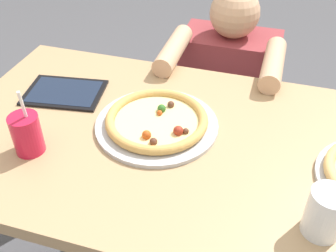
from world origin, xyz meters
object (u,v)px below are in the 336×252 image
at_px(drink_cup_colored, 27,134).
at_px(water_cup_clear, 325,213).
at_px(tablet, 65,92).
at_px(diner_seated, 225,106).
at_px(pizza_far, 157,122).

relative_size(drink_cup_colored, water_cup_clear, 1.69).
relative_size(tablet, diner_seated, 0.28).
xyz_separation_m(drink_cup_colored, diner_seated, (0.39, 0.80, -0.38)).
distance_m(water_cup_clear, diner_seated, 0.99).
relative_size(water_cup_clear, tablet, 0.43).
distance_m(water_cup_clear, tablet, 0.83).
xyz_separation_m(pizza_far, water_cup_clear, (0.44, -0.24, 0.04)).
height_order(pizza_far, water_cup_clear, water_cup_clear).
bearing_deg(drink_cup_colored, diner_seated, 63.85).
bearing_deg(pizza_far, water_cup_clear, -28.42).
bearing_deg(drink_cup_colored, pizza_far, 33.67).
bearing_deg(pizza_far, drink_cup_colored, -146.33).
height_order(drink_cup_colored, water_cup_clear, drink_cup_colored).
bearing_deg(tablet, water_cup_clear, -22.09).
height_order(pizza_far, drink_cup_colored, drink_cup_colored).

